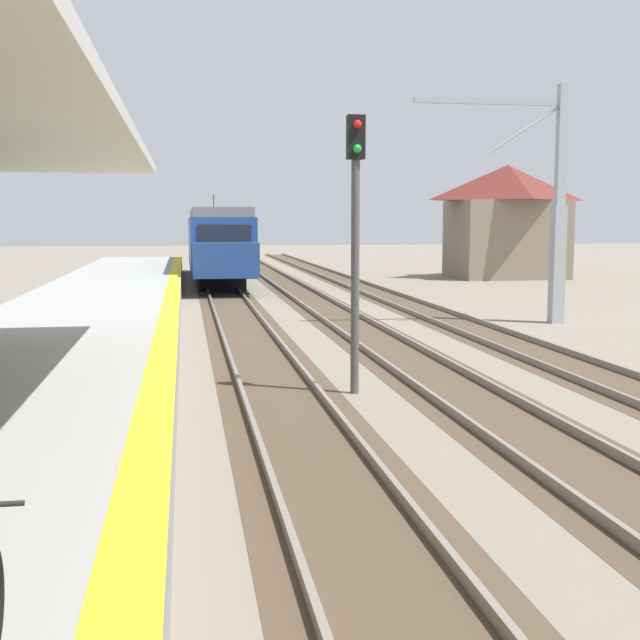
% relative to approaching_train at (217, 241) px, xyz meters
% --- Properties ---
extents(station_platform, '(5.00, 80.00, 0.91)m').
position_rel_approaching_train_xyz_m(station_platform, '(-4.40, -29.53, -1.73)').
color(station_platform, '#999993').
rests_on(station_platform, ground).
extents(track_pair_nearest_platform, '(2.34, 120.00, 0.16)m').
position_rel_approaching_train_xyz_m(track_pair_nearest_platform, '(-0.00, -25.53, -2.13)').
color(track_pair_nearest_platform, '#4C3D2D').
rests_on(track_pair_nearest_platform, ground).
extents(track_pair_middle, '(2.34, 120.00, 0.16)m').
position_rel_approaching_train_xyz_m(track_pair_middle, '(3.40, -25.53, -2.13)').
color(track_pair_middle, '#4C3D2D').
rests_on(track_pair_middle, ground).
extents(track_pair_far_side, '(2.34, 120.00, 0.16)m').
position_rel_approaching_train_xyz_m(track_pair_far_side, '(6.80, -25.53, -2.13)').
color(track_pair_far_side, '#4C3D2D').
rests_on(track_pair_far_side, ground).
extents(approaching_train, '(2.93, 19.60, 4.76)m').
position_rel_approaching_train_xyz_m(approaching_train, '(0.00, 0.00, 0.00)').
color(approaching_train, navy).
rests_on(approaching_train, ground).
extents(rail_signal_post, '(0.32, 0.34, 5.20)m').
position_rel_approaching_train_xyz_m(rail_signal_post, '(1.42, -29.83, 1.02)').
color(rail_signal_post, '#4C4C4C').
rests_on(rail_signal_post, ground).
extents(catenary_pylon_far_side, '(5.00, 0.40, 7.50)m').
position_rel_approaching_train_xyz_m(catenary_pylon_far_side, '(9.70, -20.15, 1.43)').
color(catenary_pylon_far_side, '#9EA3A8').
rests_on(catenary_pylon_far_side, ground).
extents(distant_trackside_house, '(6.60, 5.28, 6.40)m').
position_rel_approaching_train_xyz_m(distant_trackside_house, '(16.44, 0.29, 1.16)').
color(distant_trackside_house, '#7F705B').
rests_on(distant_trackside_house, ground).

